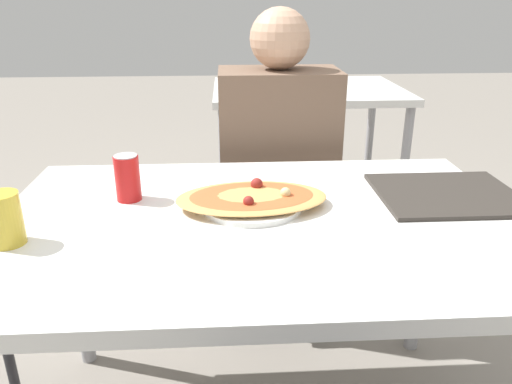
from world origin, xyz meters
TOP-DOWN VIEW (x-y plane):
  - dining_table at (0.00, 0.00)m, footprint 1.31×0.86m
  - chair_far_seated at (0.11, 0.76)m, footprint 0.40×0.40m
  - person_seated at (0.11, 0.65)m, footprint 0.43×0.28m
  - pizza_main at (-0.02, 0.07)m, footprint 0.41×0.27m
  - soda_can at (-0.34, 0.14)m, footprint 0.07×0.07m
  - drink_glass at (-0.57, -0.10)m, footprint 0.08×0.08m
  - serving_tray at (0.52, 0.11)m, footprint 0.38×0.32m
  - background_table at (0.36, 1.79)m, footprint 1.10×0.80m

SIDE VIEW (x-z plane):
  - chair_far_seated at x=0.11m, z-range 0.07..0.92m
  - dining_table at x=0.00m, z-range 0.30..1.03m
  - background_table at x=0.36m, z-range 0.25..1.10m
  - person_seated at x=0.11m, z-range 0.11..1.32m
  - serving_tray at x=0.52m, z-range 0.73..0.74m
  - pizza_main at x=-0.02m, z-range 0.72..0.78m
  - drink_glass at x=-0.57m, z-range 0.73..0.85m
  - soda_can at x=-0.34m, z-range 0.73..0.86m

